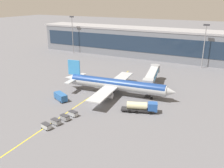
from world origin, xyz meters
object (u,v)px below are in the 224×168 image
fuel_tanker (142,107)px  baggage_cart_3 (73,114)px  baggage_cart_1 (56,122)px  baggage_cart_2 (65,117)px  baggage_cart_0 (46,126)px  main_airliner (116,84)px  lavatory_truck (61,97)px

fuel_tanker → baggage_cart_3: 20.50m
baggage_cart_1 → baggage_cart_2: (0.62, 3.14, 0.00)m
fuel_tanker → baggage_cart_0: (-18.68, -21.07, -0.96)m
fuel_tanker → baggage_cart_2: fuel_tanker is taller
main_airliner → lavatory_truck: main_airliner is taller
main_airliner → lavatory_truck: bearing=-136.3°
baggage_cart_1 → baggage_cart_3: (1.23, 6.28, 0.00)m
baggage_cart_1 → main_airliner: bearing=80.2°
baggage_cart_2 → baggage_cart_3: same height
fuel_tanker → baggage_cart_1: fuel_tanker is taller
main_airliner → baggage_cart_2: main_airliner is taller
lavatory_truck → fuel_tanker: bearing=8.3°
fuel_tanker → lavatory_truck: (-27.41, -3.98, -0.32)m
baggage_cart_0 → lavatory_truck: bearing=117.1°
lavatory_truck → baggage_cart_3: 13.08m
baggage_cart_0 → baggage_cart_1: bearing=78.9°
fuel_tanker → baggage_cart_0: bearing=-131.6°
lavatory_truck → baggage_cart_2: 14.71m
fuel_tanker → lavatory_truck: 27.70m
baggage_cart_2 → baggage_cart_3: size_ratio=1.00×
main_airliner → baggage_cart_3: bearing=-99.4°
main_airliner → baggage_cart_0: 31.13m
baggage_cart_0 → baggage_cart_2: size_ratio=1.00×
fuel_tanker → baggage_cart_1: size_ratio=3.81×
baggage_cart_2 → baggage_cart_3: (0.62, 3.14, 0.00)m
baggage_cart_0 → baggage_cart_3: bearing=78.9°
baggage_cart_3 → baggage_cart_1: bearing=-101.1°
baggage_cart_0 → baggage_cart_1: size_ratio=1.00×
main_airliner → baggage_cart_2: 24.77m
baggage_cart_1 → baggage_cart_2: same height
main_airliner → fuel_tanker: main_airliner is taller
lavatory_truck → baggage_cart_1: 16.80m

